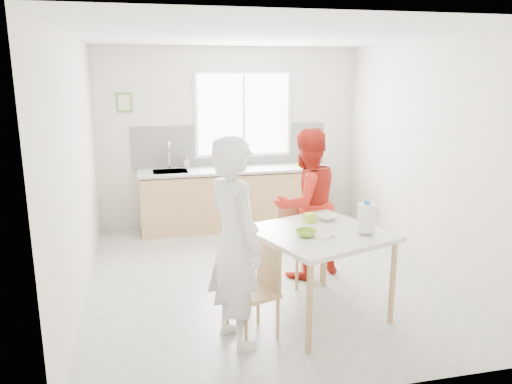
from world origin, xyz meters
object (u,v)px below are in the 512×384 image
at_px(person_red, 306,204).
at_px(bowl_green, 306,233).
at_px(wine_bottle_b, 242,157).
at_px(bowl_white, 327,217).
at_px(chair_far, 297,239).
at_px(milk_jug, 367,217).
at_px(dining_table, 319,240).
at_px(chair_left, 258,287).
at_px(person_white, 235,243).
at_px(wine_bottle_a, 233,158).

distance_m(person_red, bowl_green, 1.16).
bearing_deg(wine_bottle_b, bowl_white, -83.39).
bearing_deg(person_red, bowl_white, 71.48).
distance_m(chair_far, wine_bottle_b, 2.29).
height_order(bowl_green, milk_jug, milk_jug).
bearing_deg(dining_table, bowl_green, -146.89).
bearing_deg(milk_jug, chair_left, 164.45).
height_order(person_white, bowl_white, person_white).
height_order(person_red, bowl_green, person_red).
bearing_deg(bowl_green, milk_jug, -4.75).
bearing_deg(bowl_white, wine_bottle_b, 96.61).
xyz_separation_m(chair_left, wine_bottle_b, (0.53, 3.32, 0.61)).
relative_size(wine_bottle_a, wine_bottle_b, 1.07).
distance_m(chair_left, person_red, 1.53).
bearing_deg(bowl_white, bowl_green, -129.97).
relative_size(bowl_white, wine_bottle_a, 0.65).
xyz_separation_m(person_white, wine_bottle_b, (0.75, 3.39, 0.15)).
height_order(bowl_white, wine_bottle_a, wine_bottle_a).
xyz_separation_m(bowl_green, milk_jug, (0.57, -0.05, 0.13)).
bearing_deg(bowl_white, person_red, 90.55).
bearing_deg(person_white, bowl_white, -78.45).
distance_m(dining_table, wine_bottle_b, 3.11).
xyz_separation_m(chair_left, person_red, (0.85, 1.21, 0.40)).
relative_size(dining_table, person_white, 0.78).
bearing_deg(milk_jug, bowl_white, 92.61).
distance_m(chair_left, chair_far, 1.32).
height_order(dining_table, wine_bottle_a, wine_bottle_a).
distance_m(milk_jug, wine_bottle_b, 3.29).
relative_size(bowl_green, bowl_white, 0.92).
distance_m(dining_table, person_white, 0.93).
xyz_separation_m(wine_bottle_a, wine_bottle_b, (0.16, 0.09, -0.01)).
distance_m(dining_table, chair_far, 0.93).
distance_m(bowl_white, wine_bottle_b, 2.78).
distance_m(person_red, milk_jug, 1.18).
height_order(chair_far, wine_bottle_a, wine_bottle_a).
bearing_deg(bowl_green, wine_bottle_b, 89.02).
relative_size(bowl_green, wine_bottle_b, 0.63).
relative_size(chair_left, person_red, 0.48).
relative_size(person_white, person_red, 1.06).
bearing_deg(chair_left, wine_bottle_b, 151.83).
height_order(chair_far, milk_jug, milk_jug).
bearing_deg(person_red, wine_bottle_b, -100.59).
relative_size(chair_far, milk_jug, 3.05).
xyz_separation_m(person_white, milk_jug, (1.27, 0.14, 0.10)).
height_order(bowl_white, wine_bottle_b, wine_bottle_b).
relative_size(chair_left, chair_far, 0.94).
height_order(chair_far, bowl_white, bowl_white).
height_order(person_red, bowl_white, person_red).
distance_m(bowl_white, milk_jug, 0.55).
height_order(chair_far, person_red, person_red).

